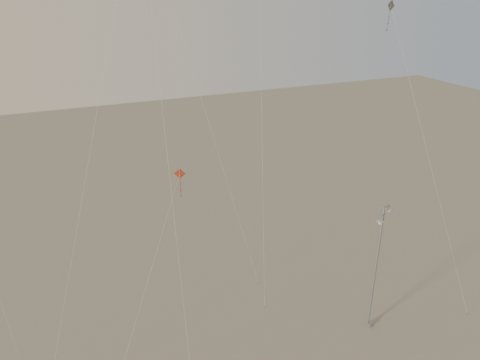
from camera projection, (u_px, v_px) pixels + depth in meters
name	position (u px, v px, depth m)	size (l,w,h in m)	color
street_lamp	(377.00, 264.00, 37.55)	(1.52, 0.97, 9.78)	#95999E
kite_1	(155.00, 37.00, 28.19)	(0.53, 7.38, 29.94)	black
kite_3	(166.00, 222.00, 31.64)	(6.89, 4.73, 13.53)	maroon
kite_4	(406.00, 70.00, 40.76)	(2.06, 10.78, 22.35)	black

